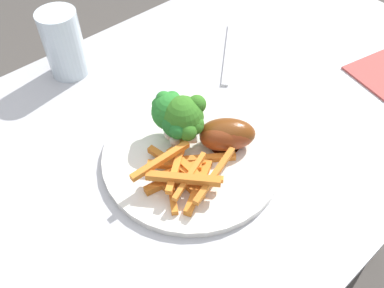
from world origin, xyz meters
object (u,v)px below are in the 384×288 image
chicken_drumstick_far (224,134)px  broccoli_floret_middle (179,123)px  carrot_fries_pile (184,173)px  chicken_drumstick_near (224,135)px  broccoli_floret_back (186,117)px  water_glass (64,44)px  dining_table (204,161)px  fork (228,53)px  chicken_drumstick_extra (222,136)px  dinner_plate (192,155)px  broccoli_floret_front (169,111)px

chicken_drumstick_far → broccoli_floret_middle: bearing=-43.3°
carrot_fries_pile → chicken_drumstick_near: 0.09m
broccoli_floret_back → chicken_drumstick_far: (-0.04, 0.04, -0.03)m
water_glass → dining_table: bearing=113.1°
fork → chicken_drumstick_far: bearing=1.9°
chicken_drumstick_extra → dinner_plate: bearing=-24.4°
fork → broccoli_floret_front: bearing=-18.4°
broccoli_floret_front → broccoli_floret_middle: broccoli_floret_front is taller
broccoli_floret_middle → broccoli_floret_back: (-0.01, 0.00, 0.01)m
dinner_plate → carrot_fries_pile: carrot_fries_pile is taller
broccoli_floret_middle → chicken_drumstick_far: broccoli_floret_middle is taller
broccoli_floret_back → chicken_drumstick_far: 0.06m
broccoli_floret_middle → chicken_drumstick_near: (-0.05, 0.05, -0.02)m
dining_table → fork: 0.21m
dining_table → chicken_drumstick_near: 0.17m
dinner_plate → fork: dinner_plate is taller
broccoli_floret_middle → chicken_drumstick_extra: bearing=132.9°
broccoli_floret_back → chicken_drumstick_extra: bearing=124.5°
chicken_drumstick_extra → fork: chicken_drumstick_extra is taller
broccoli_floret_front → chicken_drumstick_extra: bearing=119.1°
chicken_drumstick_near → fork: size_ratio=0.57×
broccoli_floret_back → fork: size_ratio=0.42×
chicken_drumstick_near → water_glass: bearing=-76.7°
broccoli_floret_front → chicken_drumstick_far: bearing=122.4°
dining_table → chicken_drumstick_far: 0.17m
dinner_plate → water_glass: water_glass is taller
broccoli_floret_front → chicken_drumstick_near: bearing=121.5°
dining_table → dinner_plate: size_ratio=4.00×
chicken_drumstick_extra → fork: size_ratio=0.59×
fork → broccoli_floret_back: bearing=-11.7°
broccoli_floret_middle → fork: (-0.22, -0.12, -0.05)m
dining_table → carrot_fries_pile: 0.20m
carrot_fries_pile → chicken_drumstick_near: (-0.09, -0.01, 0.01)m
carrot_fries_pile → chicken_drumstick_near: chicken_drumstick_near is taller
broccoli_floret_middle → chicken_drumstick_near: size_ratio=0.61×
dinner_plate → broccoli_floret_back: size_ratio=3.39×
dinner_plate → broccoli_floret_back: (-0.01, -0.03, 0.05)m
dining_table → fork: fork is taller
carrot_fries_pile → chicken_drumstick_far: bearing=-173.3°
broccoli_floret_back → chicken_drumstick_far: size_ratio=0.67×
carrot_fries_pile → chicken_drumstick_extra: size_ratio=1.34×
chicken_drumstick_far → chicken_drumstick_extra: size_ratio=1.05×
broccoli_floret_back → chicken_drumstick_near: 0.06m
dinner_plate → chicken_drumstick_near: 0.06m
chicken_drumstick_near → carrot_fries_pile: bearing=6.1°
water_glass → chicken_drumstick_extra: bearing=102.6°
broccoli_floret_back → chicken_drumstick_extra: (-0.03, 0.05, -0.03)m
broccoli_floret_back → carrot_fries_pile: broccoli_floret_back is taller
broccoli_floret_back → dining_table: bearing=-159.3°
dinner_plate → chicken_drumstick_near: bearing=157.4°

